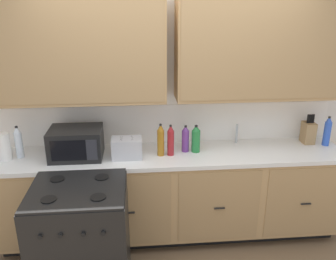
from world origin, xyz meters
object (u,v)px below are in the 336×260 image
object	(u,v)px
paper_towel_roll	(4,147)
bottle_red	(171,140)
microwave	(76,143)
bottle_green	(196,139)
bottle_blue	(327,131)
knife_block	(308,132)
bottle_amber	(161,140)
bottle_clear	(19,142)
bottle_violet	(185,139)
toaster	(127,148)
stove_range	(82,238)

from	to	relation	value
paper_towel_roll	bottle_red	bearing A→B (deg)	-0.79
paper_towel_roll	microwave	bearing A→B (deg)	1.25
bottle_green	bottle_blue	bearing A→B (deg)	1.97
knife_block	bottle_amber	distance (m)	1.55
bottle_red	bottle_green	xyz separation A→B (m)	(0.25, 0.06, -0.02)
bottle_red	bottle_amber	world-z (taller)	bottle_amber
bottle_amber	bottle_clear	distance (m)	1.32
bottle_violet	toaster	bearing A→B (deg)	-170.23
stove_range	bottle_amber	distance (m)	1.10
bottle_violet	bottle_green	bearing A→B (deg)	-10.33
bottle_amber	bottle_blue	distance (m)	1.70
bottle_blue	bottle_red	bearing A→B (deg)	-176.27
stove_range	bottle_clear	size ratio (longest dim) A/B	3.08
stove_range	microwave	distance (m)	0.87
toaster	knife_block	xyz separation A→B (m)	(1.85, 0.20, 0.02)
bottle_clear	knife_block	bearing A→B (deg)	2.13
toaster	bottle_amber	xyz separation A→B (m)	(0.32, 0.02, 0.06)
bottle_amber	bottle_clear	bearing A→B (deg)	176.76
microwave	bottle_violet	distance (m)	1.03
stove_range	knife_block	xyz separation A→B (m)	(2.23, 0.77, 0.58)
bottle_red	bottle_violet	world-z (taller)	bottle_red
microwave	knife_block	xyz separation A→B (m)	(2.32, 0.15, -0.02)
bottle_clear	paper_towel_roll	bearing A→B (deg)	-154.39
microwave	paper_towel_roll	size ratio (longest dim) A/B	1.85
bottle_violet	knife_block	bearing A→B (deg)	4.69
microwave	bottle_red	xyz separation A→B (m)	(0.88, -0.04, 0.01)
paper_towel_roll	bottle_green	size ratio (longest dim) A/B	0.96
bottle_red	bottle_clear	xyz separation A→B (m)	(-1.41, 0.08, 0.00)
knife_block	bottle_blue	size ratio (longest dim) A/B	1.02
knife_block	bottle_amber	size ratio (longest dim) A/B	0.98
bottle_blue	bottle_green	xyz separation A→B (m)	(-1.35, -0.05, -0.02)
stove_range	bottle_blue	xyz separation A→B (m)	(2.39, 0.70, 0.61)
toaster	bottle_red	world-z (taller)	bottle_red
paper_towel_roll	bottle_green	distance (m)	1.78
knife_block	bottle_blue	bearing A→B (deg)	-26.11
bottle_violet	stove_range	bearing A→B (deg)	-144.79
stove_range	bottle_amber	size ratio (longest dim) A/B	3.02
bottle_red	bottle_blue	distance (m)	1.60
toaster	bottle_amber	world-z (taller)	bottle_amber
stove_range	bottle_red	world-z (taller)	bottle_red
stove_range	microwave	bearing A→B (deg)	97.93
knife_block	bottle_amber	world-z (taller)	bottle_amber
microwave	bottle_amber	xyz separation A→B (m)	(0.79, -0.03, 0.01)
microwave	toaster	world-z (taller)	microwave
bottle_red	bottle_violet	xyz separation A→B (m)	(0.15, 0.08, -0.02)
toaster	bottle_amber	bearing A→B (deg)	3.90
paper_towel_roll	bottle_blue	bearing A→B (deg)	1.53
toaster	stove_range	bearing A→B (deg)	-123.82
toaster	bottle_clear	size ratio (longest dim) A/B	0.91
microwave	toaster	bearing A→B (deg)	-6.80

